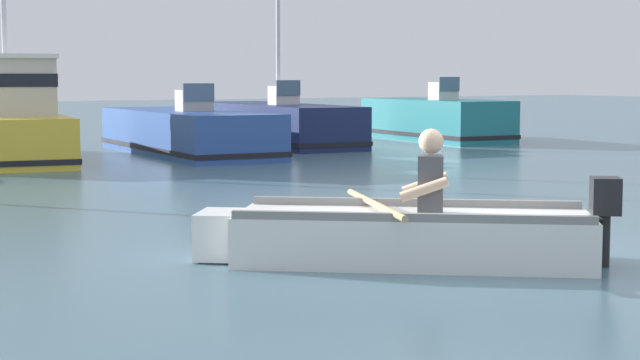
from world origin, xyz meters
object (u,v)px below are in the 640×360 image
moored_boat_yellow (7,122)px  moored_boat_teal (435,121)px  moored_boat_navy (276,125)px  rowboat_with_person (405,234)px  moored_boat_blue (187,133)px

moored_boat_yellow → moored_boat_teal: bearing=5.0°
moored_boat_navy → moored_boat_teal: size_ratio=1.33×
rowboat_with_person → moored_boat_navy: (6.60, 14.58, 0.22)m
moored_boat_yellow → moored_boat_blue: bearing=-0.8°
moored_boat_blue → moored_boat_navy: moored_boat_navy is taller
moored_boat_navy → moored_boat_yellow: bearing=-165.9°
moored_boat_yellow → moored_boat_navy: size_ratio=0.89×
moored_boat_yellow → moored_boat_teal: 11.20m
moored_boat_blue → moored_boat_navy: size_ratio=0.95×
moored_boat_yellow → moored_boat_teal: moored_boat_yellow is taller
rowboat_with_person → moored_boat_teal: bearing=51.8°
moored_boat_yellow → moored_boat_blue: (3.76, -0.05, -0.32)m
rowboat_with_person → moored_boat_yellow: (-0.27, 12.85, 0.51)m
moored_boat_yellow → moored_boat_blue: moored_boat_yellow is taller
moored_boat_blue → moored_boat_teal: moored_boat_teal is taller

